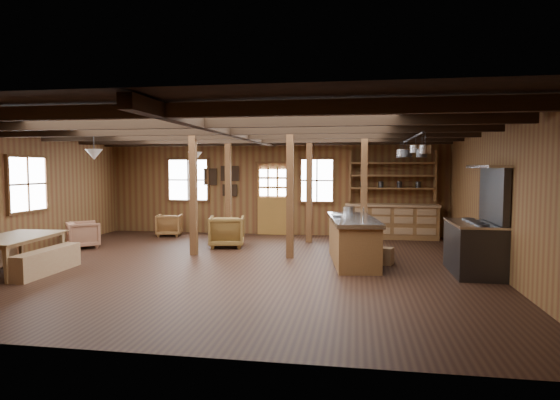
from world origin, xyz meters
name	(u,v)px	position (x,y,z in m)	size (l,w,h in m)	color
room	(234,196)	(0.00, 0.00, 1.40)	(10.04, 9.04, 2.84)	black
ceiling_joists	(235,133)	(0.00, 0.18, 2.68)	(9.80, 8.82, 0.18)	black
timber_posts	(277,191)	(0.52, 2.08, 1.40)	(3.95, 2.35, 2.80)	#462414
back_door	(273,205)	(0.00, 4.45, 0.88)	(1.02, 0.08, 2.15)	brown
window_back_left	(188,180)	(-2.60, 4.46, 1.60)	(1.32, 0.06, 1.32)	white
window_back_right	(317,181)	(1.30, 4.46, 1.60)	(1.02, 0.06, 1.32)	white
window_left	(27,184)	(-4.96, 0.50, 1.60)	(0.14, 1.24, 1.32)	white
notice_boards	(223,179)	(-1.50, 4.46, 1.64)	(1.08, 0.03, 0.90)	beige
back_counter	(391,217)	(3.40, 4.20, 0.60)	(2.55, 0.60, 2.45)	brown
pendant_lamps	(149,155)	(-2.25, 1.00, 2.25)	(1.86, 2.36, 0.66)	#313134
pot_rack	(410,151)	(3.45, 0.38, 2.30)	(0.39, 3.00, 0.41)	#313134
kitchen_island	(353,240)	(2.36, 0.70, 0.48)	(1.19, 2.59, 1.20)	brown
step_stool	(384,256)	(3.00, 0.62, 0.17)	(0.39, 0.27, 0.34)	#8D5E40
commercial_range	(477,239)	(4.65, 0.03, 0.65)	(0.84, 1.64, 2.02)	#313134
dining_table	(16,254)	(-3.90, -1.25, 0.34)	(1.94, 1.08, 0.68)	olive
bench_aisle	(47,261)	(-3.26, -1.25, 0.23)	(0.31, 1.66, 0.46)	#8D5E40
armchair_a	(169,225)	(-2.91, 3.70, 0.32)	(0.67, 0.69, 0.63)	brown
armchair_b	(227,231)	(-0.75, 2.12, 0.39)	(0.83, 0.85, 0.78)	brown
armchair_c	(83,235)	(-4.20, 1.43, 0.33)	(0.70, 0.72, 0.65)	#925D42
counter_pot	(349,210)	(2.27, 1.57, 1.02)	(0.27, 0.27, 0.16)	silver
bowl	(337,216)	(2.02, 0.77, 0.97)	(0.24, 0.24, 0.06)	silver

